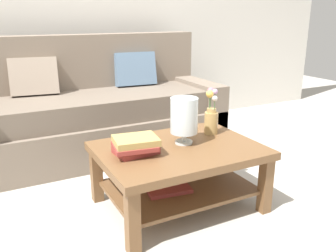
{
  "coord_description": "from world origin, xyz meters",
  "views": [
    {
      "loc": [
        -1.06,
        -2.21,
        1.24
      ],
      "look_at": [
        0.01,
        -0.17,
        0.52
      ],
      "focal_mm": 38.56,
      "sensor_mm": 36.0,
      "label": 1
    }
  ],
  "objects_px": {
    "couch": "(97,113)",
    "glass_hurricane_vase": "(184,117)",
    "coffee_table": "(178,163)",
    "flower_pitcher": "(211,116)",
    "book_stack_main": "(135,145)"
  },
  "relations": [
    {
      "from": "couch",
      "to": "glass_hurricane_vase",
      "type": "height_order",
      "value": "couch"
    },
    {
      "from": "coffee_table",
      "to": "flower_pitcher",
      "type": "relative_size",
      "value": 3.12
    },
    {
      "from": "coffee_table",
      "to": "flower_pitcher",
      "type": "distance_m",
      "value": 0.44
    },
    {
      "from": "couch",
      "to": "book_stack_main",
      "type": "bearing_deg",
      "value": -96.22
    },
    {
      "from": "coffee_table",
      "to": "book_stack_main",
      "type": "relative_size",
      "value": 3.47
    },
    {
      "from": "couch",
      "to": "glass_hurricane_vase",
      "type": "distance_m",
      "value": 1.27
    },
    {
      "from": "book_stack_main",
      "to": "flower_pitcher",
      "type": "bearing_deg",
      "value": 10.53
    },
    {
      "from": "book_stack_main",
      "to": "glass_hurricane_vase",
      "type": "height_order",
      "value": "glass_hurricane_vase"
    },
    {
      "from": "couch",
      "to": "book_stack_main",
      "type": "xyz_separation_m",
      "value": [
        -0.14,
        -1.26,
        0.12
      ]
    },
    {
      "from": "couch",
      "to": "book_stack_main",
      "type": "relative_size",
      "value": 7.54
    },
    {
      "from": "couch",
      "to": "flower_pitcher",
      "type": "distance_m",
      "value": 1.26
    },
    {
      "from": "coffee_table",
      "to": "book_stack_main",
      "type": "xyz_separation_m",
      "value": [
        -0.29,
        0.02,
        0.17
      ]
    },
    {
      "from": "coffee_table",
      "to": "glass_hurricane_vase",
      "type": "relative_size",
      "value": 3.36
    },
    {
      "from": "couch",
      "to": "coffee_table",
      "type": "relative_size",
      "value": 2.17
    },
    {
      "from": "glass_hurricane_vase",
      "to": "flower_pitcher",
      "type": "distance_m",
      "value": 0.29
    }
  ]
}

